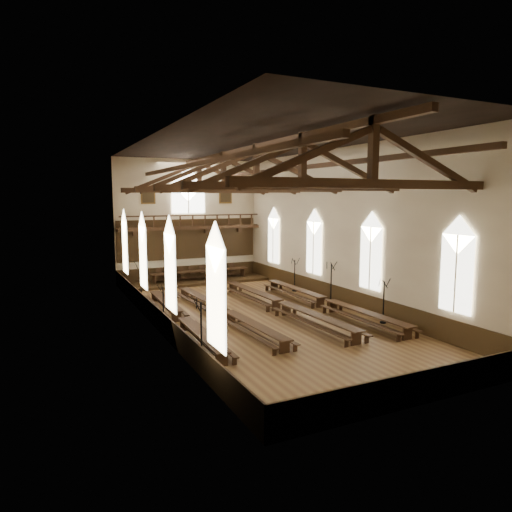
# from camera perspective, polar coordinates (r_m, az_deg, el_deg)

# --- Properties ---
(ground) EXTENTS (26.00, 26.00, 0.00)m
(ground) POSITION_cam_1_polar(r_m,az_deg,el_deg) (27.14, 0.03, -7.38)
(ground) COLOR brown
(ground) RESTS_ON ground
(room_walls) EXTENTS (26.00, 26.00, 26.00)m
(room_walls) POSITION_cam_1_polar(r_m,az_deg,el_deg) (26.25, 0.03, 6.38)
(room_walls) COLOR beige
(room_walls) RESTS_ON ground
(wainscot_band) EXTENTS (12.00, 26.00, 1.20)m
(wainscot_band) POSITION_cam_1_polar(r_m,az_deg,el_deg) (26.99, 0.03, -6.15)
(wainscot_band) COLOR #362410
(wainscot_band) RESTS_ON ground
(side_windows) EXTENTS (11.85, 19.80, 4.50)m
(side_windows) POSITION_cam_1_polar(r_m,az_deg,el_deg) (26.43, 0.03, 0.48)
(side_windows) COLOR white
(side_windows) RESTS_ON room_walls
(end_window) EXTENTS (2.80, 0.12, 3.80)m
(end_window) POSITION_cam_1_polar(r_m,az_deg,el_deg) (38.28, -8.47, 7.75)
(end_window) COLOR white
(end_window) RESTS_ON room_walls
(minstrels_gallery) EXTENTS (11.80, 1.24, 3.70)m
(minstrels_gallery) POSITION_cam_1_polar(r_m,az_deg,el_deg) (38.17, -8.27, 2.77)
(minstrels_gallery) COLOR #391F12
(minstrels_gallery) RESTS_ON room_walls
(portraits) EXTENTS (7.75, 0.09, 1.45)m
(portraits) POSITION_cam_1_polar(r_m,az_deg,el_deg) (38.27, -8.46, 7.57)
(portraits) COLOR brown
(portraits) RESTS_ON room_walls
(roof_trusses) EXTENTS (11.70, 25.70, 2.80)m
(roof_trusses) POSITION_cam_1_polar(r_m,az_deg,el_deg) (26.28, 0.03, 10.22)
(roof_trusses) COLOR #391F12
(roof_trusses) RESTS_ON room_walls
(refectory_row_a) EXTENTS (1.51, 13.62, 0.66)m
(refectory_row_a) POSITION_cam_1_polar(r_m,az_deg,el_deg) (25.08, -9.38, -7.58)
(refectory_row_a) COLOR #391F12
(refectory_row_a) RESTS_ON ground
(refectory_row_b) EXTENTS (1.64, 13.64, 0.66)m
(refectory_row_b) POSITION_cam_1_polar(r_m,az_deg,el_deg) (26.15, -4.08, -6.88)
(refectory_row_b) COLOR #391F12
(refectory_row_b) RESTS_ON ground
(refectory_row_c) EXTENTS (1.77, 14.37, 0.74)m
(refectory_row_c) POSITION_cam_1_polar(r_m,az_deg,el_deg) (27.53, 3.14, -6.02)
(refectory_row_c) COLOR #391F12
(refectory_row_c) RESTS_ON ground
(refectory_row_d) EXTENTS (1.56, 14.14, 0.72)m
(refectory_row_d) POSITION_cam_1_polar(r_m,az_deg,el_deg) (28.60, 8.83, -5.62)
(refectory_row_d) COLOR #391F12
(refectory_row_d) RESTS_ON ground
(dais) EXTENTS (11.40, 3.15, 0.21)m
(dais) POSITION_cam_1_polar(r_m,az_deg,el_deg) (37.60, -6.95, -3.12)
(dais) COLOR #362410
(dais) RESTS_ON ground
(high_table) EXTENTS (8.25, 1.10, 0.77)m
(high_table) POSITION_cam_1_polar(r_m,az_deg,el_deg) (37.47, -6.96, -1.98)
(high_table) COLOR #391F12
(high_table) RESTS_ON dais
(high_chairs) EXTENTS (6.83, 0.53, 1.09)m
(high_chairs) POSITION_cam_1_polar(r_m,az_deg,el_deg) (38.24, -7.35, -1.89)
(high_chairs) COLOR #391F12
(high_chairs) RESTS_ON dais
(candelabrum_left_near) EXTENTS (0.82, 0.84, 2.82)m
(candelabrum_left_near) POSITION_cam_1_polar(r_m,az_deg,el_deg) (19.26, -6.83, -11.00)
(candelabrum_left_near) COLOR black
(candelabrum_left_near) RESTS_ON ground
(candelabrum_left_mid) EXTENTS (0.71, 0.66, 2.33)m
(candelabrum_left_mid) POSITION_cam_1_polar(r_m,az_deg,el_deg) (25.03, -11.48, -7.13)
(candelabrum_left_mid) COLOR black
(candelabrum_left_mid) RESTS_ON ground
(candelabrum_left_far) EXTENTS (0.85, 0.82, 2.83)m
(candelabrum_left_far) POSITION_cam_1_polar(r_m,az_deg,el_deg) (30.40, -14.14, -4.34)
(candelabrum_left_far) COLOR black
(candelabrum_left_far) RESTS_ON ground
(candelabrum_right_near) EXTENTS (0.67, 0.76, 2.47)m
(candelabrum_right_near) POSITION_cam_1_polar(r_m,az_deg,el_deg) (26.21, 15.63, -6.50)
(candelabrum_right_near) COLOR black
(candelabrum_right_near) RESTS_ON ground
(candelabrum_right_mid) EXTENTS (0.80, 0.85, 2.80)m
(candelabrum_right_mid) POSITION_cam_1_polar(r_m,az_deg,el_deg) (30.00, 9.34, -4.39)
(candelabrum_right_mid) COLOR black
(candelabrum_right_mid) RESTS_ON ground
(candelabrum_right_far) EXTENTS (0.72, 0.75, 2.48)m
(candelabrum_right_far) POSITION_cam_1_polar(r_m,az_deg,el_deg) (33.83, 4.84, -3.15)
(candelabrum_right_far) COLOR black
(candelabrum_right_far) RESTS_ON ground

